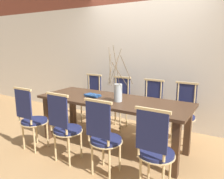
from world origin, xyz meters
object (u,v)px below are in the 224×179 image
(vase_centerpiece, at_px, (118,91))
(book_stack, at_px, (93,95))
(chair_near_center, at_px, (104,136))
(chair_far_center, at_px, (151,106))
(dining_table, at_px, (112,106))

(vase_centerpiece, relative_size, book_stack, 3.14)
(chair_near_center, height_order, vase_centerpiece, vase_centerpiece)
(chair_far_center, bearing_deg, vase_centerpiece, 75.30)
(chair_near_center, bearing_deg, vase_centerpiece, 105.48)
(chair_near_center, relative_size, book_stack, 3.80)
(dining_table, relative_size, chair_far_center, 2.41)
(dining_table, height_order, chair_near_center, chair_near_center)
(dining_table, bearing_deg, chair_near_center, -66.07)
(dining_table, bearing_deg, chair_far_center, 64.40)
(vase_centerpiece, distance_m, book_stack, 0.51)
(dining_table, xyz_separation_m, chair_near_center, (0.32, -0.73, -0.14))
(dining_table, height_order, book_stack, book_stack)
(dining_table, xyz_separation_m, vase_centerpiece, (0.14, -0.07, 0.26))
(chair_near_center, distance_m, book_stack, 1.02)
(dining_table, xyz_separation_m, book_stack, (-0.35, -0.02, 0.13))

